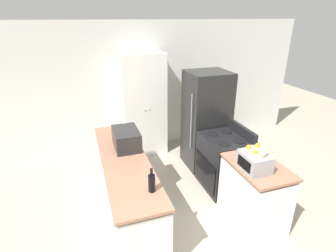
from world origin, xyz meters
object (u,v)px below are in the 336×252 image
object	(u,v)px
refrigerator	(206,120)
wine_bottle	(152,183)
pantry_cabinet	(144,105)
stove	(223,162)
microwave	(126,139)
fruit_bowl	(255,151)
toaster_oven	(254,162)

from	to	relation	value
refrigerator	wine_bottle	xyz separation A→B (m)	(-1.50, -1.70, 0.11)
pantry_cabinet	stove	distance (m)	1.94
microwave	refrigerator	bearing A→B (deg)	20.08
microwave	fruit_bowl	size ratio (longest dim) A/B	2.01
refrigerator	toaster_oven	distance (m)	1.70
pantry_cabinet	refrigerator	bearing A→B (deg)	-41.36
microwave	fruit_bowl	distance (m)	1.77
fruit_bowl	toaster_oven	bearing A→B (deg)	-88.19
stove	refrigerator	distance (m)	0.89
pantry_cabinet	toaster_oven	bearing A→B (deg)	-72.95
pantry_cabinet	toaster_oven	size ratio (longest dim) A/B	5.56
pantry_cabinet	fruit_bowl	size ratio (longest dim) A/B	7.69
refrigerator	toaster_oven	xyz separation A→B (m)	(-0.18, -1.69, 0.11)
stove	toaster_oven	size ratio (longest dim) A/B	2.87
microwave	toaster_oven	distance (m)	1.78
stove	microwave	bearing A→B (deg)	172.60
pantry_cabinet	wine_bottle	bearing A→B (deg)	-101.94
microwave	stove	bearing A→B (deg)	-7.40
pantry_cabinet	fruit_bowl	xyz separation A→B (m)	(0.78, -2.52, 0.13)
wine_bottle	fruit_bowl	world-z (taller)	fruit_bowl
refrigerator	microwave	distance (m)	1.67
wine_bottle	toaster_oven	xyz separation A→B (m)	(1.31, 0.01, 0.00)
wine_bottle	pantry_cabinet	bearing A→B (deg)	78.06
stove	refrigerator	bearing A→B (deg)	87.17
refrigerator	stove	bearing A→B (deg)	-92.83
pantry_cabinet	wine_bottle	world-z (taller)	pantry_cabinet
microwave	fruit_bowl	xyz separation A→B (m)	(1.38, -1.11, 0.12)
stove	wine_bottle	bearing A→B (deg)	-147.49
pantry_cabinet	stove	xyz separation A→B (m)	(0.92, -1.61, -0.57)
toaster_oven	pantry_cabinet	bearing A→B (deg)	107.05
toaster_oven	microwave	bearing A→B (deg)	141.02
stove	refrigerator	world-z (taller)	refrigerator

